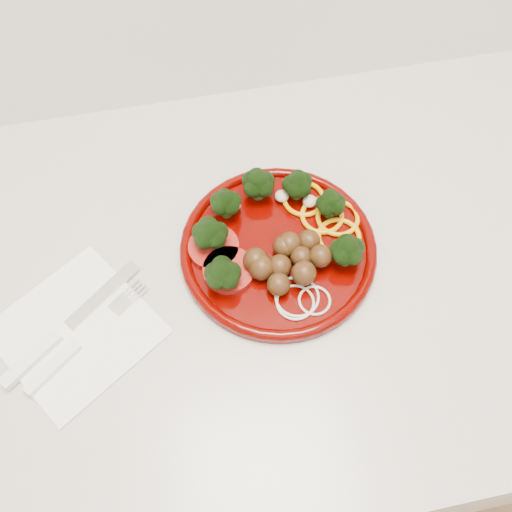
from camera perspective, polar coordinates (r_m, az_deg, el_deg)
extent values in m
cube|color=silver|center=(1.14, 5.53, -11.27)|extent=(2.40, 0.60, 0.87)
cube|color=#B7B4AE|center=(0.73, 8.51, -0.48)|extent=(2.40, 0.60, 0.03)
cylinder|color=#440200|center=(0.71, 2.22, 0.57)|extent=(0.24, 0.24, 0.01)
torus|color=#440200|center=(0.70, 2.24, 0.81)|extent=(0.24, 0.24, 0.01)
sphere|color=#4D2F13|center=(0.66, 2.27, -2.82)|extent=(0.03, 0.03, 0.03)
sphere|color=#4D2F13|center=(0.69, 2.82, 1.01)|extent=(0.03, 0.03, 0.03)
sphere|color=#4D2F13|center=(0.68, -0.03, -0.45)|extent=(0.03, 0.03, 0.03)
sphere|color=#4D2F13|center=(0.67, 4.77, -1.96)|extent=(0.03, 0.03, 0.03)
sphere|color=#4D2F13|center=(0.68, 6.44, -0.21)|extent=(0.03, 0.03, 0.03)
sphere|color=#4D2F13|center=(0.68, 4.56, -0.03)|extent=(0.03, 0.03, 0.03)
sphere|color=#4D2F13|center=(0.69, 5.32, 1.56)|extent=(0.03, 0.03, 0.03)
sphere|color=#4D2F13|center=(0.67, 2.40, -0.98)|extent=(0.03, 0.03, 0.03)
sphere|color=#4D2F13|center=(0.69, 3.35, 1.22)|extent=(0.03, 0.03, 0.03)
sphere|color=#4D2F13|center=(0.67, 0.55, -1.19)|extent=(0.03, 0.03, 0.03)
torus|color=#D89608|center=(0.73, 6.61, 4.04)|extent=(0.06, 0.06, 0.01)
torus|color=#D89608|center=(0.71, 8.29, 1.90)|extent=(0.06, 0.06, 0.01)
torus|color=#D89608|center=(0.74, 4.79, 5.74)|extent=(0.06, 0.06, 0.01)
torus|color=#D89608|center=(0.73, 8.17, 3.82)|extent=(0.06, 0.06, 0.01)
cylinder|color=#720A07|center=(0.70, -4.26, 0.88)|extent=(0.06, 0.06, 0.01)
cylinder|color=#720A07|center=(0.68, -2.75, -1.41)|extent=(0.06, 0.06, 0.01)
torus|color=beige|center=(0.67, 3.94, -4.63)|extent=(0.05, 0.05, 0.00)
torus|color=beige|center=(0.67, 5.88, -4.43)|extent=(0.04, 0.04, 0.00)
torus|color=beige|center=(0.67, 4.13, -4.06)|extent=(0.05, 0.05, 0.00)
ellipsoid|color=#C6B793|center=(0.74, 2.60, 5.97)|extent=(0.02, 0.02, 0.01)
ellipsoid|color=#C6B793|center=(0.73, -2.22, 5.04)|extent=(0.02, 0.02, 0.01)
ellipsoid|color=#C6B793|center=(0.73, 5.38, 5.45)|extent=(0.02, 0.02, 0.01)
cube|color=white|center=(0.70, -17.52, -7.16)|extent=(0.22, 0.22, 0.00)
cube|color=silver|center=(0.70, -15.05, -3.74)|extent=(0.09, 0.08, 0.00)
cube|color=white|center=(0.69, -21.55, -9.58)|extent=(0.07, 0.06, 0.01)
cube|color=white|center=(0.68, -19.64, -10.48)|extent=(0.07, 0.06, 0.01)
cube|color=silver|center=(0.69, -13.37, -4.76)|extent=(0.03, 0.03, 0.00)
cube|color=silver|center=(0.69, -11.53, -3.88)|extent=(0.02, 0.02, 0.00)
cube|color=silver|center=(0.70, -11.84, -3.61)|extent=(0.02, 0.02, 0.00)
cube|color=silver|center=(0.70, -12.16, -3.34)|extent=(0.02, 0.02, 0.00)
cube|color=silver|center=(0.70, -12.47, -3.07)|extent=(0.02, 0.02, 0.00)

